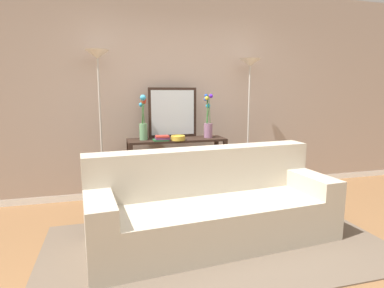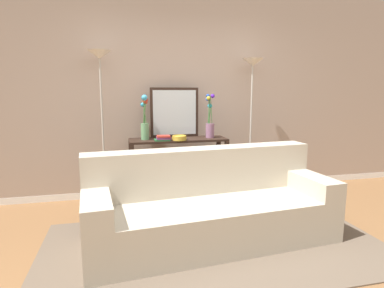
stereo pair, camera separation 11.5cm
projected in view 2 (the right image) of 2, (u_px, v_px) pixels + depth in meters
ground_plane at (231, 270)px, 2.63m from camera, size 16.00×16.00×0.02m
back_wall at (180, 94)px, 4.48m from camera, size 12.00×0.15×2.83m
area_rug at (215, 246)px, 3.01m from camera, size 3.21×1.71×0.01m
couch at (210, 209)px, 3.12m from camera, size 2.44×1.05×0.88m
console_table at (178, 158)px, 4.19m from camera, size 1.27×0.40×0.84m
floor_lamp_left at (101, 85)px, 3.89m from camera, size 0.28×0.28×1.94m
floor_lamp_right at (252, 89)px, 4.34m from camera, size 0.28×0.28×1.89m
wall_mirror at (175, 113)px, 4.25m from camera, size 0.65×0.02×0.66m
vase_tall_flowers at (145, 120)px, 4.03m from camera, size 0.10×0.14×0.57m
vase_short_flowers at (210, 123)px, 4.21m from camera, size 0.12×0.12×0.58m
fruit_bowl at (179, 138)px, 4.02m from camera, size 0.18×0.18×0.06m
book_stack at (163, 138)px, 3.99m from camera, size 0.20×0.15×0.06m
book_row_under_console at (155, 198)px, 4.20m from camera, size 0.38×0.18×0.13m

